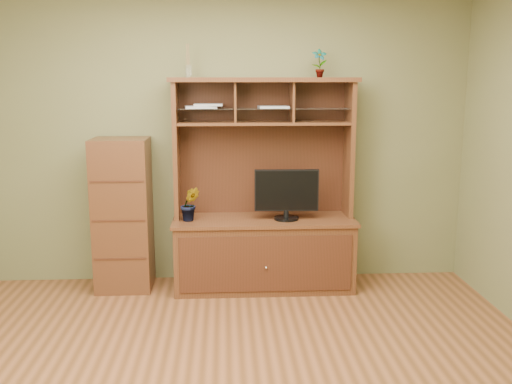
{
  "coord_description": "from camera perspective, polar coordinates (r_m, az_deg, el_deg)",
  "views": [
    {
      "loc": [
        -0.02,
        -3.3,
        1.87
      ],
      "look_at": [
        0.23,
        1.2,
        0.99
      ],
      "focal_mm": 40.0,
      "sensor_mm": 36.0,
      "label": 1
    }
  ],
  "objects": [
    {
      "name": "room",
      "position": [
        3.34,
        -2.88,
        2.05
      ],
      "size": [
        4.54,
        4.04,
        2.74
      ],
      "color": "brown",
      "rests_on": "ground"
    },
    {
      "name": "media_hutch",
      "position": [
        5.21,
        0.78,
        -3.94
      ],
      "size": [
        1.66,
        0.61,
        1.9
      ],
      "color": "#472614",
      "rests_on": "room"
    },
    {
      "name": "monitor",
      "position": [
        5.07,
        3.07,
        -0.14
      ],
      "size": [
        0.57,
        0.22,
        0.45
      ],
      "rotation": [
        0.0,
        0.0,
        -0.03
      ],
      "color": "black",
      "rests_on": "media_hutch"
    },
    {
      "name": "orchid_plant",
      "position": [
        5.06,
        -6.62,
        -1.2
      ],
      "size": [
        0.18,
        0.15,
        0.3
      ],
      "primitive_type": "imported",
      "rotation": [
        0.0,
        0.0,
        0.07
      ],
      "color": "#29591E",
      "rests_on": "media_hutch"
    },
    {
      "name": "top_plant",
      "position": [
        5.17,
        6.36,
        12.7
      ],
      "size": [
        0.13,
        0.09,
        0.25
      ],
      "primitive_type": "imported",
      "rotation": [
        0.0,
        0.0,
        0.01
      ],
      "color": "#326423",
      "rests_on": "media_hutch"
    },
    {
      "name": "reed_diffuser",
      "position": [
        5.11,
        -6.82,
        12.57
      ],
      "size": [
        0.06,
        0.06,
        0.29
      ],
      "color": "silver",
      "rests_on": "media_hutch"
    },
    {
      "name": "magazines",
      "position": [
        5.11,
        -2.94,
        8.56
      ],
      "size": [
        0.93,
        0.23,
        0.04
      ],
      "color": "#B7B7BC",
      "rests_on": "media_hutch"
    },
    {
      "name": "side_cabinet",
      "position": [
        5.27,
        -13.16,
        -2.22
      ],
      "size": [
        0.49,
        0.45,
        1.37
      ],
      "color": "#472614",
      "rests_on": "room"
    }
  ]
}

